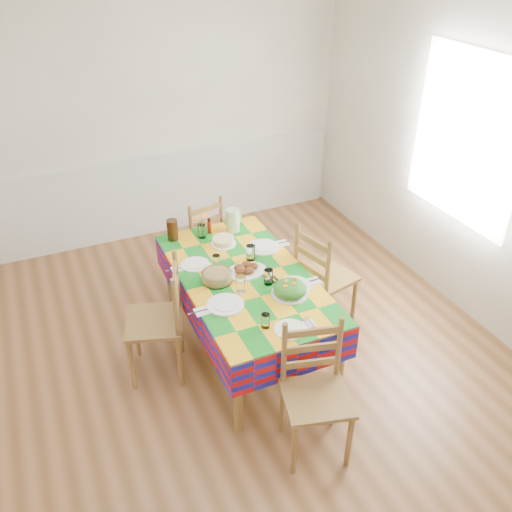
{
  "coord_description": "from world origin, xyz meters",
  "views": [
    {
      "loc": [
        -1.07,
        -2.87,
        3.04
      ],
      "look_at": [
        0.3,
        0.19,
        0.93
      ],
      "focal_mm": 38.0,
      "sensor_mm": 36.0,
      "label": 1
    }
  ],
  "objects_px": {
    "chair_far": "(200,238)",
    "dining_table": "(245,284)",
    "green_pitcher": "(233,220)",
    "chair_near": "(315,393)",
    "meat_platter": "(246,270)",
    "chair_right": "(322,278)",
    "tea_pitcher": "(172,230)",
    "chair_left": "(160,321)"
  },
  "relations": [
    {
      "from": "meat_platter",
      "to": "chair_left",
      "type": "height_order",
      "value": "chair_left"
    },
    {
      "from": "green_pitcher",
      "to": "chair_near",
      "type": "relative_size",
      "value": 0.21
    },
    {
      "from": "chair_near",
      "to": "tea_pitcher",
      "type": "bearing_deg",
      "value": 115.05
    },
    {
      "from": "tea_pitcher",
      "to": "chair_right",
      "type": "bearing_deg",
      "value": -36.72
    },
    {
      "from": "dining_table",
      "to": "chair_left",
      "type": "xyz_separation_m",
      "value": [
        -0.7,
        -0.01,
        -0.13
      ]
    },
    {
      "from": "chair_far",
      "to": "dining_table",
      "type": "bearing_deg",
      "value": 76.37
    },
    {
      "from": "dining_table",
      "to": "green_pitcher",
      "type": "xyz_separation_m",
      "value": [
        0.19,
        0.7,
        0.18
      ]
    },
    {
      "from": "chair_right",
      "to": "tea_pitcher",
      "type": "bearing_deg",
      "value": 39.58
    },
    {
      "from": "tea_pitcher",
      "to": "chair_near",
      "type": "height_order",
      "value": "chair_near"
    },
    {
      "from": "chair_far",
      "to": "chair_right",
      "type": "height_order",
      "value": "chair_right"
    },
    {
      "from": "chair_near",
      "to": "chair_right",
      "type": "height_order",
      "value": "chair_right"
    },
    {
      "from": "tea_pitcher",
      "to": "chair_left",
      "type": "height_order",
      "value": "chair_left"
    },
    {
      "from": "green_pitcher",
      "to": "tea_pitcher",
      "type": "xyz_separation_m",
      "value": [
        -0.53,
        0.07,
        -0.01
      ]
    },
    {
      "from": "dining_table",
      "to": "tea_pitcher",
      "type": "xyz_separation_m",
      "value": [
        -0.34,
        0.77,
        0.17
      ]
    },
    {
      "from": "tea_pitcher",
      "to": "chair_right",
      "type": "xyz_separation_m",
      "value": [
        1.04,
        -0.78,
        -0.3
      ]
    },
    {
      "from": "dining_table",
      "to": "tea_pitcher",
      "type": "relative_size",
      "value": 9.52
    },
    {
      "from": "dining_table",
      "to": "chair_right",
      "type": "bearing_deg",
      "value": -0.87
    },
    {
      "from": "chair_far",
      "to": "chair_right",
      "type": "bearing_deg",
      "value": 108.44
    },
    {
      "from": "green_pitcher",
      "to": "chair_left",
      "type": "bearing_deg",
      "value": -141.12
    },
    {
      "from": "chair_right",
      "to": "meat_platter",
      "type": "bearing_deg",
      "value": 71.87
    },
    {
      "from": "chair_right",
      "to": "chair_near",
      "type": "bearing_deg",
      "value": 134.2
    },
    {
      "from": "dining_table",
      "to": "green_pitcher",
      "type": "height_order",
      "value": "green_pitcher"
    },
    {
      "from": "chair_left",
      "to": "chair_far",
      "type": "bearing_deg",
      "value": 165.96
    },
    {
      "from": "chair_near",
      "to": "chair_left",
      "type": "distance_m",
      "value": 1.3
    },
    {
      "from": "chair_near",
      "to": "chair_right",
      "type": "relative_size",
      "value": 0.98
    },
    {
      "from": "green_pitcher",
      "to": "chair_right",
      "type": "xyz_separation_m",
      "value": [
        0.51,
        -0.71,
        -0.31
      ]
    },
    {
      "from": "dining_table",
      "to": "chair_right",
      "type": "distance_m",
      "value": 0.71
    },
    {
      "from": "green_pitcher",
      "to": "chair_far",
      "type": "distance_m",
      "value": 0.57
    },
    {
      "from": "green_pitcher",
      "to": "chair_near",
      "type": "bearing_deg",
      "value": -95.58
    },
    {
      "from": "green_pitcher",
      "to": "chair_near",
      "type": "distance_m",
      "value": 1.84
    },
    {
      "from": "tea_pitcher",
      "to": "chair_left",
      "type": "xyz_separation_m",
      "value": [
        -0.36,
        -0.78,
        -0.3
      ]
    },
    {
      "from": "meat_platter",
      "to": "chair_right",
      "type": "xyz_separation_m",
      "value": [
        0.67,
        -0.05,
        -0.23
      ]
    },
    {
      "from": "chair_left",
      "to": "chair_right",
      "type": "relative_size",
      "value": 1.01
    },
    {
      "from": "chair_near",
      "to": "chair_right",
      "type": "bearing_deg",
      "value": 72.26
    },
    {
      "from": "meat_platter",
      "to": "green_pitcher",
      "type": "bearing_deg",
      "value": 76.23
    },
    {
      "from": "dining_table",
      "to": "chair_far",
      "type": "xyz_separation_m",
      "value": [
        0.01,
        1.11,
        -0.18
      ]
    },
    {
      "from": "chair_near",
      "to": "chair_left",
      "type": "relative_size",
      "value": 0.97
    },
    {
      "from": "meat_platter",
      "to": "chair_right",
      "type": "relative_size",
      "value": 0.34
    },
    {
      "from": "meat_platter",
      "to": "green_pitcher",
      "type": "relative_size",
      "value": 1.64
    },
    {
      "from": "chair_right",
      "to": "chair_far",
      "type": "bearing_deg",
      "value": 17.89
    },
    {
      "from": "meat_platter",
      "to": "chair_right",
      "type": "bearing_deg",
      "value": -4.43
    },
    {
      "from": "dining_table",
      "to": "meat_platter",
      "type": "xyz_separation_m",
      "value": [
        0.03,
        0.04,
        0.1
      ]
    }
  ]
}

